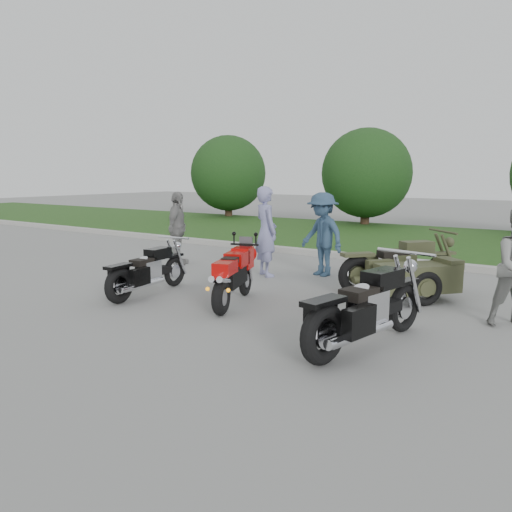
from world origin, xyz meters
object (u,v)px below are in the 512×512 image
Objects in this scene: cruiser_sidecar at (408,273)px; person_stripe at (266,232)px; sportbike_red at (233,274)px; person_back at (178,228)px; person_denim at (322,234)px; cruiser_right at (364,311)px; cruiser_left at (146,273)px.

person_stripe reaches higher than cruiser_sidecar.
sportbike_red is 1.05× the size of person_back.
person_denim is (0.99, 0.68, -0.06)m from person_stripe.
cruiser_right is at bearing 170.22° from person_stripe.
person_denim is at bearing -161.57° from cruiser_sidecar.
person_stripe is at bearing -125.22° from person_denim.
person_denim is at bearing -113.11° from person_stripe.
person_back is (-3.41, 2.33, 0.35)m from sportbike_red.
cruiser_sidecar is (2.25, 2.13, -0.09)m from sportbike_red.
sportbike_red is at bearing -148.74° from person_back.
cruiser_right is (2.60, -0.78, -0.04)m from sportbike_red.
cruiser_left is at bearing -106.55° from cruiser_sidecar.
cruiser_sidecar is (3.96, 2.47, 0.02)m from cruiser_left.
cruiser_right is 4.72m from person_stripe.
cruiser_right is at bearing -141.74° from person_back.
cruiser_right reaches higher than sportbike_red.
cruiser_left is at bearing -172.01° from person_back.
person_denim reaches higher than sportbike_red.
cruiser_right reaches higher than cruiser_left.
person_stripe is (0.82, 2.70, 0.54)m from cruiser_left.
person_back is at bearing -148.16° from person_denim.
person_back is (-1.69, 2.66, 0.46)m from cruiser_left.
sportbike_red is 0.75× the size of cruiser_right.
cruiser_sidecar is at bearing 109.07° from cruiser_right.
cruiser_sidecar is at bearing 24.55° from sportbike_red.
person_denim reaches higher than person_back.
person_back reaches higher than cruiser_left.
person_denim is (0.09, 3.05, 0.36)m from sportbike_red.
sportbike_red is 0.96× the size of person_stripe.
person_denim is at bearing 135.34° from cruiser_right.
person_denim is at bearing 56.15° from cruiser_left.
cruiser_left is 3.87m from person_denim.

